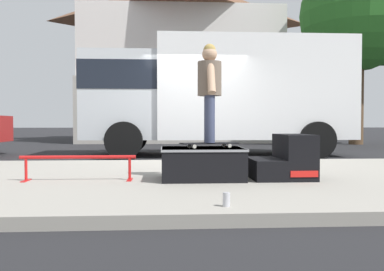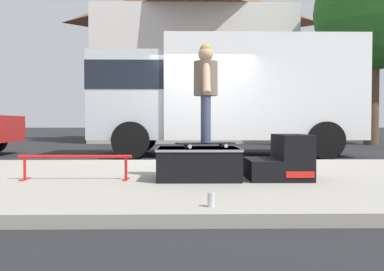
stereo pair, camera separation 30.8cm
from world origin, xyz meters
name	(u,v)px [view 1 (the left image)]	position (x,y,z in m)	size (l,w,h in m)	color
ground_plane	(199,163)	(0.00, 0.00, 0.00)	(140.00, 140.00, 0.00)	black
sidewalk_slab	(216,179)	(0.00, -3.00, 0.06)	(50.00, 5.00, 0.12)	gray
skate_box	(202,162)	(-0.23, -3.38, 0.34)	(1.09, 0.87, 0.42)	black
kicker_ramp	(285,160)	(0.89, -3.38, 0.36)	(0.80, 0.82, 0.59)	black
grind_rail	(78,162)	(-1.84, -3.43, 0.36)	(1.48, 0.28, 0.33)	red
skateboard	(209,143)	(-0.13, -3.38, 0.59)	(0.80, 0.42, 0.07)	black
skater_kid	(210,85)	(-0.13, -3.38, 1.37)	(0.32, 0.67, 1.30)	#3F4766
soda_can	(226,199)	(-0.17, -5.20, 0.18)	(0.07, 0.07, 0.13)	silver
box_truck	(215,92)	(0.61, 2.20, 1.70)	(6.91, 2.63, 3.05)	white
street_tree_main	(364,18)	(7.27, 7.42, 5.09)	(5.00, 4.55, 7.51)	brown
house_behind	(180,57)	(0.01, 12.39, 4.24)	(9.54, 8.23, 8.40)	silver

